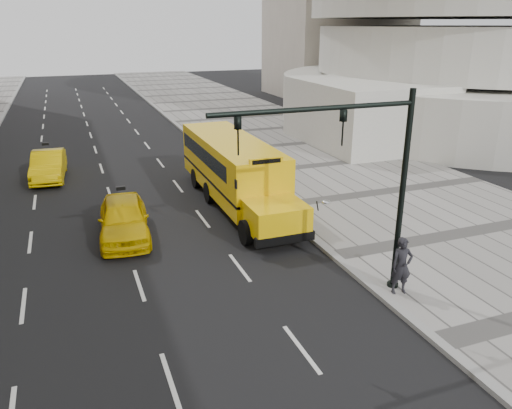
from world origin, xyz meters
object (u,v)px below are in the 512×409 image
object	(u,v)px
school_bus	(233,166)
taxi_near	(124,219)
traffic_signal	(364,173)
pedestrian	(402,266)
taxi_far	(48,165)

from	to	relation	value
school_bus	taxi_near	bearing A→B (deg)	-155.13
taxi_near	traffic_signal	distance (m)	10.13
taxi_near	pedestrian	bearing A→B (deg)	-40.95
school_bus	traffic_signal	world-z (taller)	traffic_signal
school_bus	traffic_signal	xyz separation A→B (m)	(0.69, -9.89, 2.33)
school_bus	pedestrian	world-z (taller)	school_bus
taxi_far	traffic_signal	size ratio (longest dim) A/B	0.72
school_bus	taxi_near	xyz separation A→B (m)	(-5.43, -2.52, -0.96)
taxi_near	pedestrian	world-z (taller)	pedestrian
taxi_far	pedestrian	world-z (taller)	pedestrian
pedestrian	traffic_signal	size ratio (longest dim) A/B	0.29
taxi_near	traffic_signal	bearing A→B (deg)	-45.03
school_bus	pedestrian	xyz separation A→B (m)	(2.04, -10.31, -0.69)
taxi_near	traffic_signal	xyz separation A→B (m)	(6.12, -7.37, 3.29)
school_bus	traffic_signal	bearing A→B (deg)	-86.00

